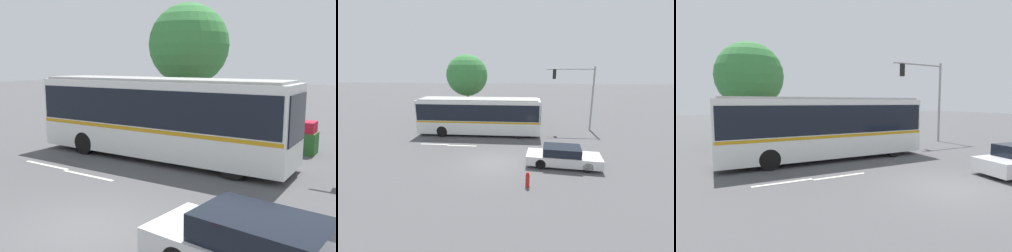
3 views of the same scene
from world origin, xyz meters
TOP-DOWN VIEW (x-y plane):
  - ground_plane at (0.00, 0.00)m, footprint 140.00×140.00m
  - city_bus at (-2.21, 6.72)m, footprint 11.36×2.54m
  - flowering_hedge at (-0.88, 11.01)m, footprint 8.45×1.00m
  - street_tree_left at (-5.20, 14.59)m, footprint 5.06×5.06m
  - lane_stripe_near at (-5.41, 3.36)m, footprint 2.40×0.16m
  - lane_stripe_mid at (-3.02, 3.21)m, footprint 2.40×0.16m

SIDE VIEW (x-z plane):
  - ground_plane at x=0.00m, z-range 0.00..0.00m
  - lane_stripe_near at x=-5.41m, z-range 0.00..0.01m
  - lane_stripe_mid at x=-3.02m, z-range 0.00..0.01m
  - flowering_hedge at x=-0.88m, z-range -0.01..1.45m
  - city_bus at x=-2.21m, z-range 0.23..3.66m
  - street_tree_left at x=-5.20m, z-range 1.32..9.04m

